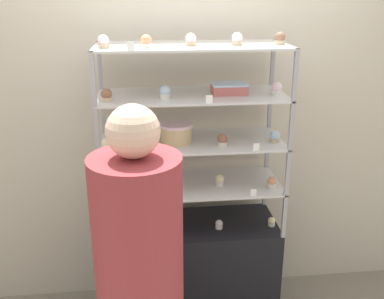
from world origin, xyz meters
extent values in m
cube|color=beige|center=(0.00, 0.38, 1.30)|extent=(8.00, 0.05, 2.60)
cube|color=black|center=(0.00, 0.00, 0.37)|extent=(1.12, 0.47, 0.74)
cube|color=#99999E|center=(-0.55, 0.22, 0.88)|extent=(0.02, 0.02, 0.29)
cube|color=#99999E|center=(0.55, 0.22, 0.88)|extent=(0.02, 0.02, 0.29)
cube|color=#99999E|center=(-0.55, -0.22, 0.88)|extent=(0.02, 0.02, 0.29)
cube|color=#99999E|center=(0.55, -0.22, 0.88)|extent=(0.02, 0.02, 0.29)
cube|color=silver|center=(0.00, 0.00, 1.02)|extent=(1.12, 0.47, 0.01)
cube|color=#99999E|center=(-0.55, 0.22, 1.17)|extent=(0.02, 0.02, 0.29)
cube|color=#99999E|center=(0.55, 0.22, 1.17)|extent=(0.02, 0.02, 0.29)
cube|color=#99999E|center=(-0.55, -0.22, 1.17)|extent=(0.02, 0.02, 0.29)
cube|color=#99999E|center=(0.55, -0.22, 1.17)|extent=(0.02, 0.02, 0.29)
cube|color=silver|center=(0.00, 0.00, 1.31)|extent=(1.12, 0.47, 0.01)
cube|color=#99999E|center=(-0.55, 0.22, 1.46)|extent=(0.02, 0.02, 0.29)
cube|color=#99999E|center=(0.55, 0.22, 1.46)|extent=(0.02, 0.02, 0.29)
cube|color=#99999E|center=(-0.55, -0.22, 1.46)|extent=(0.02, 0.02, 0.29)
cube|color=#99999E|center=(0.55, -0.22, 1.46)|extent=(0.02, 0.02, 0.29)
cube|color=silver|center=(0.00, 0.00, 1.60)|extent=(1.12, 0.47, 0.01)
cube|color=#99999E|center=(-0.55, 0.22, 1.75)|extent=(0.02, 0.02, 0.29)
cube|color=#99999E|center=(0.55, 0.22, 1.75)|extent=(0.02, 0.02, 0.29)
cube|color=#99999E|center=(-0.55, -0.22, 1.75)|extent=(0.02, 0.02, 0.29)
cube|color=#99999E|center=(0.55, -0.22, 1.75)|extent=(0.02, 0.02, 0.29)
cube|color=silver|center=(0.00, 0.00, 1.89)|extent=(1.12, 0.47, 0.01)
cylinder|color=#DBBC84|center=(-0.10, -0.01, 1.37)|extent=(0.19, 0.19, 0.10)
cylinder|color=silver|center=(-0.10, -0.01, 1.43)|extent=(0.20, 0.20, 0.02)
cube|color=#C66660|center=(0.22, 0.00, 1.63)|extent=(0.20, 0.15, 0.05)
cube|color=silver|center=(0.22, 0.00, 1.67)|extent=(0.21, 0.15, 0.01)
cylinder|color=beige|center=(-0.49, -0.08, 0.75)|extent=(0.05, 0.05, 0.02)
sphere|color=silver|center=(-0.49, -0.08, 0.77)|extent=(0.05, 0.05, 0.05)
cylinder|color=beige|center=(-0.16, -0.09, 0.75)|extent=(0.05, 0.05, 0.02)
sphere|color=silver|center=(-0.16, -0.09, 0.77)|extent=(0.05, 0.05, 0.05)
cylinder|color=white|center=(0.17, -0.08, 0.75)|extent=(0.05, 0.05, 0.02)
sphere|color=white|center=(0.17, -0.08, 0.77)|extent=(0.05, 0.05, 0.05)
cylinder|color=white|center=(0.51, -0.08, 0.75)|extent=(0.05, 0.05, 0.02)
sphere|color=#F4EAB2|center=(0.51, -0.08, 0.77)|extent=(0.05, 0.05, 0.05)
cube|color=white|center=(-0.18, -0.22, 0.76)|extent=(0.04, 0.00, 0.04)
cylinder|color=beige|center=(-0.50, -0.07, 1.04)|extent=(0.05, 0.05, 0.03)
sphere|color=white|center=(-0.50, -0.07, 1.07)|extent=(0.06, 0.06, 0.06)
cylinder|color=white|center=(-0.15, -0.13, 1.04)|extent=(0.05, 0.05, 0.03)
sphere|color=silver|center=(-0.15, -0.13, 1.07)|extent=(0.06, 0.06, 0.06)
cylinder|color=white|center=(0.17, -0.04, 1.04)|extent=(0.05, 0.05, 0.03)
sphere|color=#F4EAB2|center=(0.17, -0.04, 1.07)|extent=(0.06, 0.06, 0.06)
cylinder|color=white|center=(0.49, -0.11, 1.04)|extent=(0.05, 0.05, 0.03)
sphere|color=#E5996B|center=(0.49, -0.11, 1.07)|extent=(0.06, 0.06, 0.06)
cube|color=white|center=(0.35, -0.22, 1.05)|extent=(0.04, 0.00, 0.04)
cylinder|color=beige|center=(-0.51, -0.11, 1.33)|extent=(0.06, 0.06, 0.02)
sphere|color=#F4EAB2|center=(-0.51, -0.11, 1.36)|extent=(0.06, 0.06, 0.06)
cylinder|color=beige|center=(0.17, -0.11, 1.33)|extent=(0.06, 0.06, 0.02)
sphere|color=#8C5B42|center=(0.17, -0.11, 1.36)|extent=(0.06, 0.06, 0.06)
cylinder|color=#CCB28C|center=(0.50, -0.08, 1.33)|extent=(0.06, 0.06, 0.02)
sphere|color=silver|center=(0.50, -0.08, 1.36)|extent=(0.06, 0.06, 0.06)
cube|color=white|center=(0.35, -0.22, 1.34)|extent=(0.04, 0.00, 0.04)
cylinder|color=#CCB28C|center=(-0.49, -0.12, 1.62)|extent=(0.06, 0.06, 0.02)
sphere|color=#8C5B42|center=(-0.49, -0.12, 1.65)|extent=(0.06, 0.06, 0.06)
cylinder|color=white|center=(-0.16, -0.08, 1.62)|extent=(0.06, 0.06, 0.02)
sphere|color=silver|center=(-0.16, -0.08, 1.65)|extent=(0.06, 0.06, 0.06)
cylinder|color=white|center=(0.50, -0.05, 1.62)|extent=(0.06, 0.06, 0.02)
sphere|color=silver|center=(0.50, -0.05, 1.65)|extent=(0.06, 0.06, 0.06)
cube|color=white|center=(0.07, -0.22, 1.63)|extent=(0.04, 0.00, 0.04)
cylinder|color=#CCB28C|center=(-0.49, -0.09, 1.91)|extent=(0.06, 0.06, 0.02)
sphere|color=silver|center=(-0.49, -0.09, 1.94)|extent=(0.06, 0.06, 0.06)
cylinder|color=white|center=(-0.26, -0.11, 1.91)|extent=(0.06, 0.06, 0.02)
sphere|color=#E5996B|center=(-0.26, -0.11, 1.94)|extent=(0.06, 0.06, 0.06)
cylinder|color=#CCB28C|center=(-0.01, -0.05, 1.91)|extent=(0.06, 0.06, 0.02)
sphere|color=silver|center=(-0.01, -0.05, 1.94)|extent=(0.06, 0.06, 0.06)
cylinder|color=#CCB28C|center=(0.25, -0.04, 1.91)|extent=(0.06, 0.06, 0.02)
sphere|color=silver|center=(0.25, -0.04, 1.94)|extent=(0.06, 0.06, 0.06)
cylinder|color=#CCB28C|center=(0.50, -0.04, 1.91)|extent=(0.06, 0.06, 0.02)
sphere|color=#8C5B42|center=(0.50, -0.04, 1.94)|extent=(0.06, 0.06, 0.06)
cube|color=white|center=(-0.34, -0.22, 1.92)|extent=(0.04, 0.00, 0.04)
cylinder|color=#993338|center=(-0.34, -0.81, 1.17)|extent=(0.41, 0.41, 0.71)
sphere|color=beige|center=(-0.34, -0.81, 1.65)|extent=(0.23, 0.23, 0.23)
camera|label=1|loc=(-0.29, -2.60, 2.21)|focal=42.00mm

